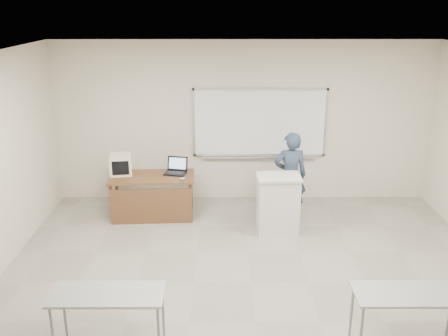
{
  "coord_description": "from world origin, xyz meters",
  "views": [
    {
      "loc": [
        -0.38,
        -5.05,
        3.65
      ],
      "look_at": [
        -0.37,
        2.2,
        1.21
      ],
      "focal_mm": 40.0,
      "sensor_mm": 36.0,
      "label": 1
    }
  ],
  "objects_px": {
    "instructor_desk": "(151,189)",
    "mouse": "(182,179)",
    "laptop": "(175,170)",
    "keyboard": "(270,178)",
    "whiteboard": "(260,124)",
    "podium": "(278,204)",
    "crt_monitor": "(121,164)",
    "presenter": "(290,176)"
  },
  "relations": [
    {
      "from": "instructor_desk",
      "to": "mouse",
      "type": "relative_size",
      "value": 14.07
    },
    {
      "from": "laptop",
      "to": "keyboard",
      "type": "bearing_deg",
      "value": -18.16
    },
    {
      "from": "whiteboard",
      "to": "mouse",
      "type": "xyz_separation_m",
      "value": [
        -1.37,
        -1.03,
        -0.71
      ]
    },
    {
      "from": "podium",
      "to": "mouse",
      "type": "xyz_separation_m",
      "value": [
        -1.59,
        0.44,
        0.28
      ]
    },
    {
      "from": "instructor_desk",
      "to": "mouse",
      "type": "height_order",
      "value": "mouse"
    },
    {
      "from": "crt_monitor",
      "to": "presenter",
      "type": "relative_size",
      "value": 0.27
    },
    {
      "from": "instructor_desk",
      "to": "keyboard",
      "type": "distance_m",
      "value": 2.14
    },
    {
      "from": "podium",
      "to": "keyboard",
      "type": "relative_size",
      "value": 2.31
    },
    {
      "from": "podium",
      "to": "presenter",
      "type": "xyz_separation_m",
      "value": [
        0.26,
        0.54,
        0.29
      ]
    },
    {
      "from": "keyboard",
      "to": "whiteboard",
      "type": "bearing_deg",
      "value": 100.54
    },
    {
      "from": "instructor_desk",
      "to": "laptop",
      "type": "xyz_separation_m",
      "value": [
        0.4,
        0.27,
        0.26
      ]
    },
    {
      "from": "podium",
      "to": "laptop",
      "type": "xyz_separation_m",
      "value": [
        -1.74,
        0.8,
        0.32
      ]
    },
    {
      "from": "podium",
      "to": "crt_monitor",
      "type": "height_order",
      "value": "crt_monitor"
    },
    {
      "from": "whiteboard",
      "to": "instructor_desk",
      "type": "bearing_deg",
      "value": -153.91
    },
    {
      "from": "keyboard",
      "to": "laptop",
      "type": "bearing_deg",
      "value": 158.16
    },
    {
      "from": "podium",
      "to": "presenter",
      "type": "bearing_deg",
      "value": 62.86
    },
    {
      "from": "crt_monitor",
      "to": "mouse",
      "type": "bearing_deg",
      "value": -24.45
    },
    {
      "from": "mouse",
      "to": "instructor_desk",
      "type": "bearing_deg",
      "value": 154.35
    },
    {
      "from": "laptop",
      "to": "crt_monitor",
      "type": "bearing_deg",
      "value": -166.32
    },
    {
      "from": "podium",
      "to": "instructor_desk",
      "type": "bearing_deg",
      "value": 164.38
    },
    {
      "from": "whiteboard",
      "to": "mouse",
      "type": "distance_m",
      "value": 1.86
    },
    {
      "from": "mouse",
      "to": "keyboard",
      "type": "height_order",
      "value": "keyboard"
    },
    {
      "from": "whiteboard",
      "to": "crt_monitor",
      "type": "distance_m",
      "value": 2.63
    },
    {
      "from": "whiteboard",
      "to": "presenter",
      "type": "distance_m",
      "value": 1.25
    },
    {
      "from": "crt_monitor",
      "to": "keyboard",
      "type": "relative_size",
      "value": 1.01
    },
    {
      "from": "crt_monitor",
      "to": "keyboard",
      "type": "xyz_separation_m",
      "value": [
        2.54,
        -0.88,
        0.07
      ]
    },
    {
      "from": "podium",
      "to": "crt_monitor",
      "type": "xyz_separation_m",
      "value": [
        -2.69,
        0.76,
        0.43
      ]
    },
    {
      "from": "crt_monitor",
      "to": "presenter",
      "type": "bearing_deg",
      "value": -12.19
    },
    {
      "from": "keyboard",
      "to": "instructor_desk",
      "type": "bearing_deg",
      "value": 170.08
    },
    {
      "from": "instructor_desk",
      "to": "presenter",
      "type": "bearing_deg",
      "value": -2.57
    },
    {
      "from": "whiteboard",
      "to": "crt_monitor",
      "type": "bearing_deg",
      "value": -164.09
    },
    {
      "from": "crt_monitor",
      "to": "laptop",
      "type": "distance_m",
      "value": 0.96
    },
    {
      "from": "mouse",
      "to": "presenter",
      "type": "relative_size",
      "value": 0.07
    },
    {
      "from": "whiteboard",
      "to": "instructor_desk",
      "type": "height_order",
      "value": "whiteboard"
    },
    {
      "from": "keyboard",
      "to": "mouse",
      "type": "bearing_deg",
      "value": 166.92
    },
    {
      "from": "whiteboard",
      "to": "keyboard",
      "type": "relative_size",
      "value": 5.87
    },
    {
      "from": "keyboard",
      "to": "presenter",
      "type": "distance_m",
      "value": 0.81
    },
    {
      "from": "podium",
      "to": "mouse",
      "type": "height_order",
      "value": "podium"
    },
    {
      "from": "podium",
      "to": "mouse",
      "type": "relative_size",
      "value": 9.38
    },
    {
      "from": "mouse",
      "to": "keyboard",
      "type": "xyz_separation_m",
      "value": [
        1.44,
        -0.56,
        0.22
      ]
    },
    {
      "from": "keyboard",
      "to": "presenter",
      "type": "relative_size",
      "value": 0.27
    },
    {
      "from": "laptop",
      "to": "presenter",
      "type": "relative_size",
      "value": 0.23
    }
  ]
}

